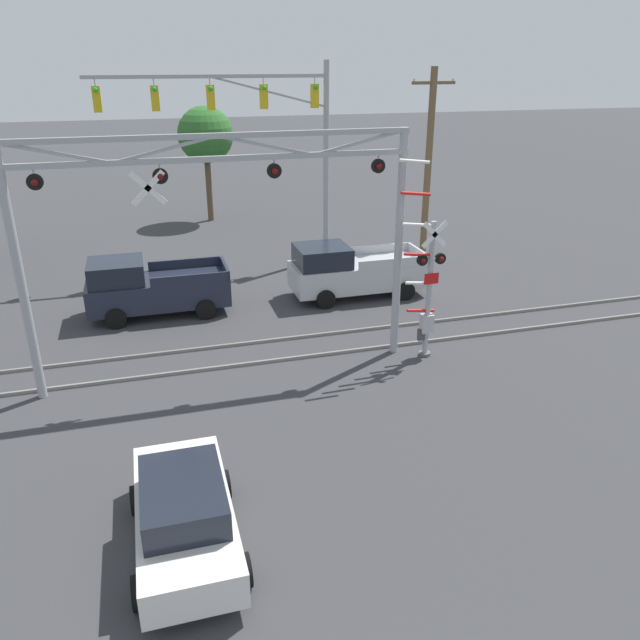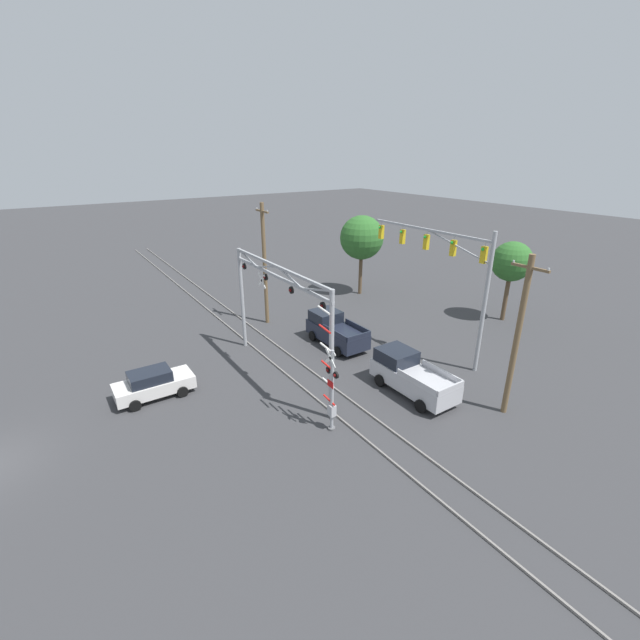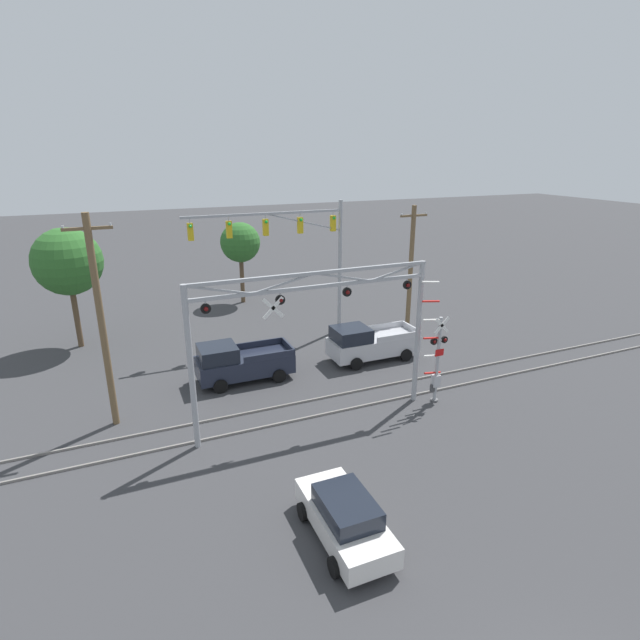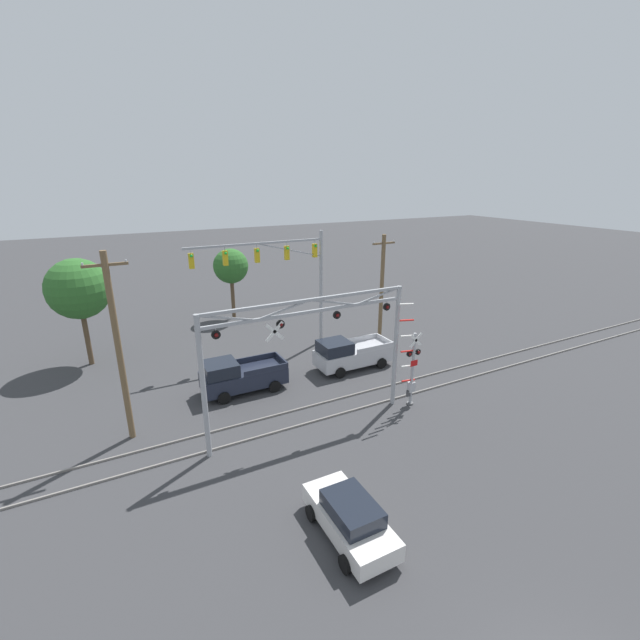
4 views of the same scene
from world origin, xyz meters
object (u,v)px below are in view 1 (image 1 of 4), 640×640
Objects in this scene: crossing_gantry at (221,216)px; utility_pole_right at (428,169)px; traffic_signal_span at (265,125)px; pickup_truck_following at (351,271)px; sedan_waiting at (184,513)px; background_tree_beyond_span at (205,135)px; crossing_signal_mast at (427,290)px; pickup_truck_lead at (151,288)px.

crossing_gantry is 1.27× the size of utility_pole_right.
traffic_signal_span reaches higher than pickup_truck_following.
crossing_gantry is at bearing -108.02° from traffic_signal_span.
traffic_signal_span is at bearing 73.20° from sedan_waiting.
pickup_truck_following is (5.34, 5.02, -3.57)m from crossing_gantry.
crossing_gantry is at bearing 75.04° from sedan_waiting.
crossing_signal_mast is at bearing -78.08° from background_tree_beyond_span.
crossing_signal_mast reaches higher than sedan_waiting.
traffic_signal_span is at bearing 158.74° from utility_pole_right.
crossing_gantry is 2.06× the size of pickup_truck_following.
pickup_truck_lead is at bearing 143.31° from crossing_signal_mast.
crossing_signal_mast is 1.47× the size of sedan_waiting.
pickup_truck_lead is 0.59× the size of utility_pole_right.
utility_pole_right is at bearing 38.68° from crossing_gantry.
crossing_gantry is at bearing 174.86° from crossing_signal_mast.
crossing_gantry reaches higher than pickup_truck_following.
sedan_waiting is 0.50× the size of utility_pole_right.
sedan_waiting is at bearing -104.96° from crossing_gantry.
traffic_signal_span is (-2.51, 10.48, 3.73)m from crossing_signal_mast.
utility_pole_right reaches higher than crossing_signal_mast.
background_tree_beyond_span is at bearing 100.02° from traffic_signal_span.
utility_pole_right is at bearing -21.26° from traffic_signal_span.
traffic_signal_span reaches higher than crossing_signal_mast.
traffic_signal_span reaches higher than sedan_waiting.
crossing_gantry is 2.57× the size of sedan_waiting.
background_tree_beyond_span reaches higher than pickup_truck_lead.
utility_pole_right is 1.32× the size of background_tree_beyond_span.
crossing_gantry reaches higher than crossing_signal_mast.
crossing_gantry is at bearing -95.27° from background_tree_beyond_span.
background_tree_beyond_span is (1.71, 18.60, 0.02)m from crossing_gantry.
sedan_waiting is (-1.79, -6.71, -3.78)m from crossing_gantry.
crossing_gantry is 6.59m from pickup_truck_lead.
utility_pole_right is (6.20, -2.41, -1.68)m from traffic_signal_span.
pickup_truck_lead is at bearing -168.29° from utility_pole_right.
crossing_signal_mast is at bearing -76.53° from traffic_signal_span.
pickup_truck_lead and pickup_truck_following have the same top height.
sedan_waiting is at bearing -106.80° from traffic_signal_span.
pickup_truck_lead reaches higher than sedan_waiting.
background_tree_beyond_span reaches higher than pickup_truck_following.
pickup_truck_lead is at bearing 110.29° from crossing_gantry.
utility_pole_right reaches higher than sedan_waiting.
utility_pole_right is at bearing -55.04° from background_tree_beyond_span.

